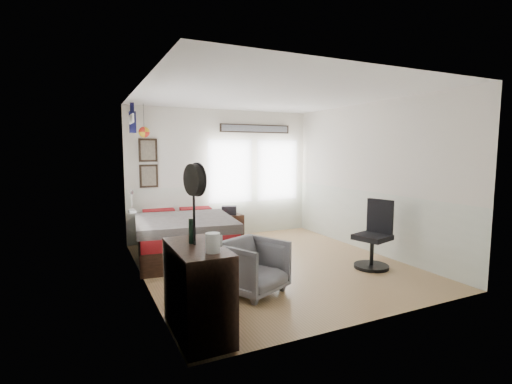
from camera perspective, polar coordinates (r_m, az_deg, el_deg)
ground_plane at (r=6.14m, az=2.49°, el=-11.10°), size 4.00×4.50×0.01m
room_shell at (r=6.00m, az=1.07°, el=4.20°), size 4.02×4.52×2.71m
wall_decor at (r=7.33m, az=-12.55°, el=8.25°), size 3.55×1.32×1.44m
bed at (r=6.70m, az=-11.06°, el=-6.64°), size 1.79×2.36×0.70m
dresser at (r=3.88m, az=-8.95°, el=-14.64°), size 0.48×1.00×0.90m
armchair at (r=4.89m, az=-0.53°, el=-11.41°), size 0.99×1.00×0.69m
nightstand at (r=7.85m, az=-4.13°, el=-5.31°), size 0.54×0.45×0.51m
task_chair at (r=6.17m, az=17.73°, el=-7.08°), size 0.59×0.59×1.07m
kettle at (r=3.48m, az=-6.64°, el=-7.76°), size 0.16×0.14×0.18m
bottle at (r=3.83m, az=-9.86°, el=-5.92°), size 0.06×0.06×0.25m
stand_fan at (r=3.69m, az=-9.43°, el=1.64°), size 0.16×0.33×0.82m
black_bag at (r=7.79m, az=-4.15°, el=-2.84°), size 0.36×0.30×0.18m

